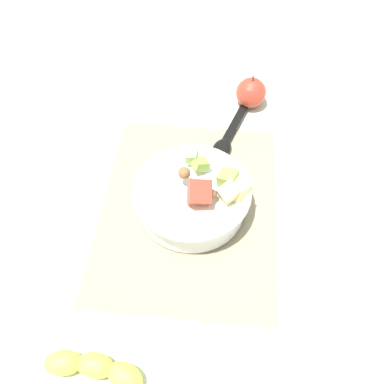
% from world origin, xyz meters
% --- Properties ---
extents(ground_plane, '(2.40, 2.40, 0.00)m').
position_xyz_m(ground_plane, '(0.00, 0.00, 0.00)').
color(ground_plane, silver).
extents(placemat, '(0.42, 0.33, 0.01)m').
position_xyz_m(placemat, '(0.00, 0.00, 0.00)').
color(placemat, gray).
rests_on(placemat, ground_plane).
extents(salad_bowl, '(0.21, 0.21, 0.10)m').
position_xyz_m(salad_bowl, '(0.00, -0.01, 0.04)').
color(salad_bowl, white).
rests_on(salad_bowl, placemat).
extents(serving_spoon, '(0.21, 0.09, 0.01)m').
position_xyz_m(serving_spoon, '(0.19, -0.07, 0.01)').
color(serving_spoon, black).
rests_on(serving_spoon, placemat).
extents(whole_apple, '(0.07, 0.07, 0.08)m').
position_xyz_m(whole_apple, '(0.30, -0.11, 0.03)').
color(whole_apple, '#BC3828').
rests_on(whole_apple, ground_plane).
extents(banana_whole, '(0.06, 0.15, 0.04)m').
position_xyz_m(banana_whole, '(-0.30, 0.11, 0.02)').
color(banana_whole, yellow).
rests_on(banana_whole, ground_plane).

